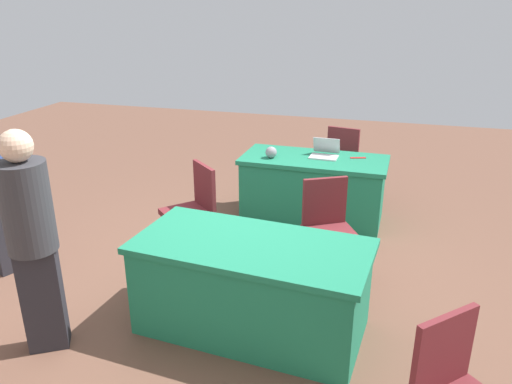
# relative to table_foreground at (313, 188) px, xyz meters

# --- Properties ---
(ground_plane) EXTENTS (14.40, 14.40, 0.00)m
(ground_plane) POSITION_rel_table_foreground_xyz_m (0.40, 1.69, -0.38)
(ground_plane) COLOR brown
(table_foreground) EXTENTS (1.69, 0.81, 0.76)m
(table_foreground) POSITION_rel_table_foreground_xyz_m (0.00, 0.00, 0.00)
(table_foreground) COLOR #1E7A56
(table_foreground) RESTS_ON ground
(table_mid_left) EXTENTS (1.86, 1.01, 0.76)m
(table_mid_left) POSITION_rel_table_foreground_xyz_m (0.08, 2.30, 0.00)
(table_mid_left) COLOR #1E7A56
(table_mid_left) RESTS_ON ground
(chair_near_front) EXTENTS (0.60, 0.60, 0.97)m
(chair_near_front) POSITION_rel_table_foreground_xyz_m (-0.38, 1.38, 0.18)
(chair_near_front) COLOR #9E9993
(chair_near_front) RESTS_ON ground
(chair_tucked_right) EXTENTS (0.51, 0.51, 0.94)m
(chair_tucked_right) POSITION_rel_table_foreground_xyz_m (-0.26, -0.92, 0.16)
(chair_tucked_right) COLOR #9E9993
(chair_tucked_right) RESTS_ON ground
(chair_aisle) EXTENTS (0.62, 0.62, 0.97)m
(chair_aisle) POSITION_rel_table_foreground_xyz_m (0.97, 1.31, 0.18)
(chair_aisle) COLOR #9E9993
(chair_aisle) RESTS_ON ground
(person_presenter) EXTENTS (0.47, 0.47, 1.69)m
(person_presenter) POSITION_rel_table_foreground_xyz_m (1.49, 2.94, 0.56)
(person_presenter) COLOR #26262D
(person_presenter) RESTS_ON ground
(laptop_silver) EXTENTS (0.33, 0.30, 0.21)m
(laptop_silver) POSITION_rel_table_foreground_xyz_m (-0.10, -0.08, 0.42)
(laptop_silver) COLOR silver
(laptop_silver) RESTS_ON table_foreground
(yarn_ball) EXTENTS (0.13, 0.13, 0.13)m
(yarn_ball) POSITION_rel_table_foreground_xyz_m (0.49, 0.14, 0.44)
(yarn_ball) COLOR gray
(yarn_ball) RESTS_ON table_foreground
(scissors_red) EXTENTS (0.18, 0.09, 0.01)m
(scissors_red) POSITION_rel_table_foreground_xyz_m (-0.49, -0.13, 0.38)
(scissors_red) COLOR red
(scissors_red) RESTS_ON table_foreground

